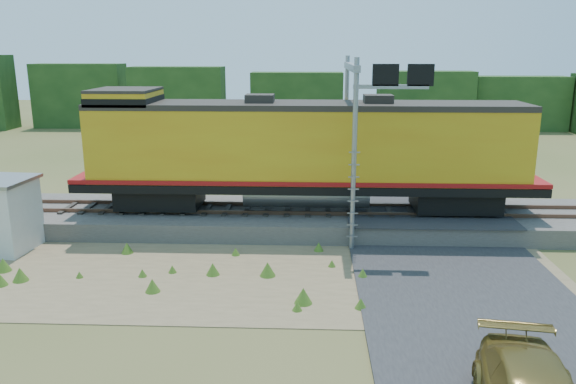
{
  "coord_description": "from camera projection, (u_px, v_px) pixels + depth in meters",
  "views": [
    {
      "loc": [
        1.94,
        -18.05,
        7.76
      ],
      "look_at": [
        1.05,
        3.0,
        2.4
      ],
      "focal_mm": 35.0,
      "sensor_mm": 36.0,
      "label": 1
    }
  ],
  "objects": [
    {
      "name": "ground",
      "position": [
        254.0,
        280.0,
        19.47
      ],
      "size": [
        140.0,
        140.0,
        0.0
      ],
      "primitive_type": "plane",
      "color": "#475123",
      "rests_on": "ground"
    },
    {
      "name": "ballast",
      "position": [
        268.0,
        218.0,
        25.18
      ],
      "size": [
        70.0,
        5.0,
        0.8
      ],
      "primitive_type": "cube",
      "color": "slate",
      "rests_on": "ground"
    },
    {
      "name": "rails",
      "position": [
        267.0,
        208.0,
        25.07
      ],
      "size": [
        70.0,
        1.54,
        0.16
      ],
      "color": "brown",
      "rests_on": "ballast"
    },
    {
      "name": "dirt_shoulder",
      "position": [
        200.0,
        273.0,
        20.04
      ],
      "size": [
        26.0,
        8.0,
        0.03
      ],
      "primitive_type": "cube",
      "color": "#8C7754",
      "rests_on": "ground"
    },
    {
      "name": "road",
      "position": [
        453.0,
        273.0,
        19.88
      ],
      "size": [
        7.0,
        66.0,
        0.86
      ],
      "color": "#38383A",
      "rests_on": "ground"
    },
    {
      "name": "tree_line_north",
      "position": [
        292.0,
        98.0,
        55.51
      ],
      "size": [
        130.0,
        3.0,
        6.5
      ],
      "color": "#1B3B15",
      "rests_on": "ground"
    },
    {
      "name": "weed_clumps",
      "position": [
        155.0,
        277.0,
        19.71
      ],
      "size": [
        15.0,
        6.2,
        0.56
      ],
      "primitive_type": null,
      "color": "#446C1E",
      "rests_on": "ground"
    },
    {
      "name": "locomotive",
      "position": [
        300.0,
        150.0,
        24.36
      ],
      "size": [
        20.07,
        3.06,
        5.18
      ],
      "color": "black",
      "rests_on": "rails"
    },
    {
      "name": "shed",
      "position": [
        1.0,
        215.0,
        22.03
      ],
      "size": [
        2.64,
        2.64,
        2.9
      ],
      "rotation": [
        0.0,
        0.0,
        -0.08
      ],
      "color": "silver",
      "rests_on": "ground"
    },
    {
      "name": "signal_gantry",
      "position": [
        361.0,
        104.0,
        23.08
      ],
      "size": [
        2.97,
        6.2,
        7.49
      ],
      "color": "gray",
      "rests_on": "ground"
    }
  ]
}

